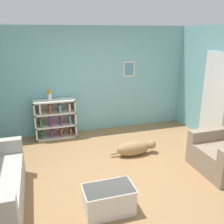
% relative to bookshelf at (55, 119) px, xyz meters
% --- Properties ---
extents(ground_plane, '(14.00, 14.00, 0.00)m').
position_rel_bookshelf_xyz_m(ground_plane, '(0.92, -2.02, -0.46)').
color(ground_plane, '#997047').
extents(wall_back, '(5.60, 0.13, 2.60)m').
position_rel_bookshelf_xyz_m(wall_back, '(0.93, 0.23, 0.84)').
color(wall_back, '#7AB7BC').
rests_on(wall_back, ground_plane).
extents(bookshelf, '(0.96, 0.36, 0.94)m').
position_rel_bookshelf_xyz_m(bookshelf, '(0.00, 0.00, 0.00)').
color(bookshelf, silver).
rests_on(bookshelf, ground_plane).
extents(coffee_table, '(0.71, 0.43, 0.39)m').
position_rel_bookshelf_xyz_m(coffee_table, '(0.47, -2.94, -0.25)').
color(coffee_table, silver).
rests_on(coffee_table, ground_plane).
extents(dog, '(1.01, 0.27, 0.31)m').
position_rel_bookshelf_xyz_m(dog, '(1.48, -1.45, -0.31)').
color(dog, '#9E7A4C').
rests_on(dog, ground_plane).
extents(vase, '(0.12, 0.12, 0.26)m').
position_rel_bookshelf_xyz_m(vase, '(-0.09, -0.02, 0.62)').
color(vase, silver).
rests_on(vase, bookshelf).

